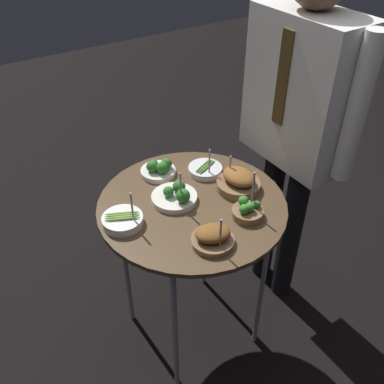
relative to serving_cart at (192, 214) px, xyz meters
The scene contains 10 objects.
ground_plane 0.72m from the serving_cart, ahead, with size 8.00×8.00×0.00m, color black.
serving_cart is the anchor object (origin of this frame).
bowl_roast_mid_right 0.22m from the serving_cart, 83.36° to the left, with size 0.17×0.17×0.13m.
bowl_broccoli_back_left 0.10m from the serving_cart, 133.87° to the right, with size 0.17×0.17×0.15m.
bowl_broccoli_near_rim 0.24m from the serving_cart, behind, with size 0.14×0.14×0.07m.
bowl_asparagus_far_rim 0.28m from the serving_cart, 96.81° to the right, with size 0.14×0.14×0.15m.
bowl_roast_front_right 0.24m from the serving_cart, 15.19° to the right, with size 0.14×0.14×0.13m.
bowl_broccoli_mid_left 0.22m from the serving_cart, 36.10° to the left, with size 0.11×0.11×0.17m.
bowl_asparagus_front_left 0.22m from the serving_cart, 131.89° to the left, with size 0.14×0.14×0.13m.
waiter_figure 0.60m from the serving_cart, 93.22° to the left, with size 0.59×0.22×1.59m.
Camera 1 is at (1.03, -0.67, 1.78)m, focal length 40.00 mm.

